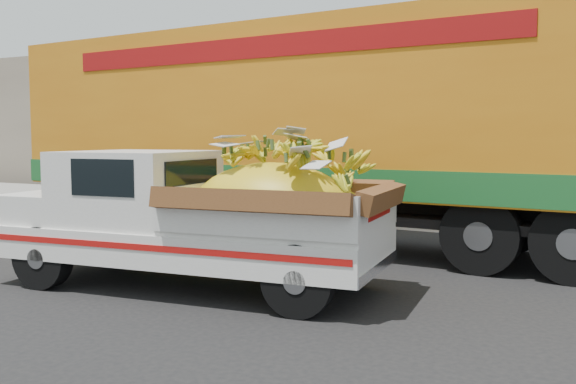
% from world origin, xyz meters
% --- Properties ---
extents(ground, '(100.00, 100.00, 0.00)m').
position_xyz_m(ground, '(0.00, 0.00, 0.00)').
color(ground, black).
rests_on(ground, ground).
extents(curb, '(60.00, 0.25, 0.15)m').
position_xyz_m(curb, '(0.00, 6.86, 0.07)').
color(curb, gray).
rests_on(curb, ground).
extents(sidewalk, '(60.00, 4.00, 0.14)m').
position_xyz_m(sidewalk, '(0.00, 8.96, 0.07)').
color(sidewalk, gray).
rests_on(sidewalk, ground).
extents(building_left, '(18.00, 6.00, 5.00)m').
position_xyz_m(building_left, '(-8.00, 14.86, 2.50)').
color(building_left, gray).
rests_on(building_left, ground).
extents(pickup_truck, '(5.06, 2.22, 1.73)m').
position_xyz_m(pickup_truck, '(2.33, 0.68, 0.93)').
color(pickup_truck, black).
rests_on(pickup_truck, ground).
extents(semi_trailer, '(12.04, 3.55, 3.80)m').
position_xyz_m(semi_trailer, '(1.75, 4.41, 2.12)').
color(semi_trailer, black).
rests_on(semi_trailer, ground).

